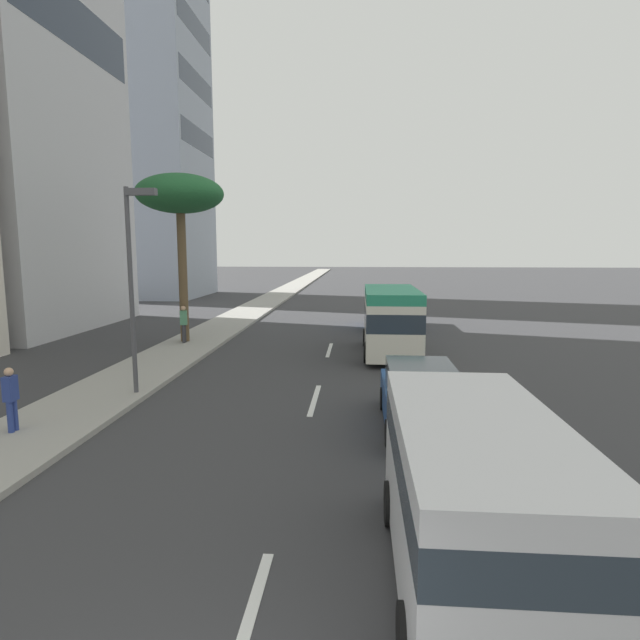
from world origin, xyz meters
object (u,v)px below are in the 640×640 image
car_second (420,398)px  pedestrian_near_lamp (11,397)px  minibus_fourth (391,319)px  street_lamp (134,266)px  pedestrian_mid_block (184,322)px  van_lead (388,305)px  palm_tree (180,197)px  van_third (476,491)px

car_second → pedestrian_near_lamp: size_ratio=2.83×
minibus_fourth → street_lamp: street_lamp is taller
car_second → street_lamp: 9.13m
pedestrian_mid_block → street_lamp: (-8.36, -1.50, 2.90)m
van_lead → street_lamp: 17.19m
palm_tree → pedestrian_near_lamp: bearing=-180.0°
van_third → pedestrian_mid_block: size_ratio=2.82×
pedestrian_near_lamp → street_lamp: size_ratio=0.25×
street_lamp → pedestrian_near_lamp: bearing=155.7°
palm_tree → van_lead: bearing=-59.1°
car_second → minibus_fourth: 9.24m
car_second → minibus_fourth: bearing=1.1°
van_third → pedestrian_mid_block: 19.31m
minibus_fourth → palm_tree: bearing=80.0°
pedestrian_mid_block → palm_tree: bearing=-89.3°
car_second → pedestrian_mid_block: pedestrian_mid_block is taller
street_lamp → car_second: bearing=-104.4°
pedestrian_mid_block → car_second: bearing=119.8°
van_third → minibus_fourth: size_ratio=0.80×
pedestrian_mid_block → palm_tree: palm_tree is taller
van_lead → palm_tree: 12.93m
car_second → minibus_fourth: minibus_fourth is taller
street_lamp → palm_tree: bearing=10.4°
van_third → street_lamp: size_ratio=0.80×
palm_tree → street_lamp: palm_tree is taller
van_third → palm_tree: 20.51m
van_third → street_lamp: (8.29, 8.27, 2.66)m
car_second → street_lamp: (2.13, 8.27, 3.23)m
minibus_fourth → pedestrian_mid_block: 9.69m
minibus_fourth → pedestrian_mid_block: (1.28, 9.59, -0.45)m
minibus_fourth → pedestrian_near_lamp: minibus_fourth is taller
palm_tree → van_third: bearing=-149.9°
pedestrian_mid_block → street_lamp: street_lamp is taller
pedestrian_near_lamp → pedestrian_mid_block: (11.90, -0.10, 0.11)m
palm_tree → car_second: bearing=-137.8°
van_lead → minibus_fourth: size_ratio=0.80×
street_lamp → van_third: bearing=-135.0°
van_lead → van_third: (-23.05, 0.11, 0.02)m
pedestrian_near_lamp → van_lead: bearing=-30.7°
van_third → pedestrian_near_lamp: size_ratio=3.12×
van_third → palm_tree: size_ratio=0.63×
car_second → palm_tree: palm_tree is taller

